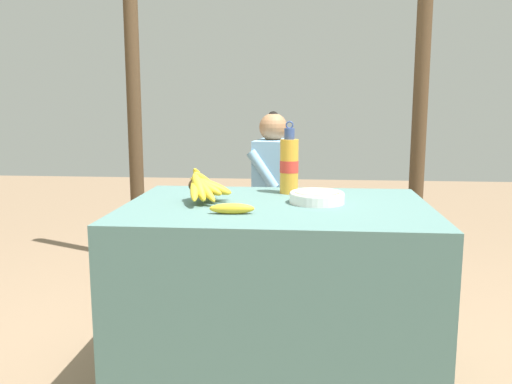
# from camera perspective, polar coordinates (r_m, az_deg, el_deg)

# --- Properties ---
(ground_plane) EXTENTS (12.00, 12.00, 0.00)m
(ground_plane) POSITION_cam_1_polar(r_m,az_deg,el_deg) (2.42, 2.09, -19.49)
(ground_plane) COLOR #846B51
(market_counter) EXTENTS (1.21, 0.86, 0.77)m
(market_counter) POSITION_cam_1_polar(r_m,az_deg,el_deg) (2.26, 2.15, -10.93)
(market_counter) COLOR #4C706B
(market_counter) RESTS_ON ground_plane
(banana_bunch_ripe) EXTENTS (0.18, 0.31, 0.15)m
(banana_bunch_ripe) POSITION_cam_1_polar(r_m,az_deg,el_deg) (2.20, -5.52, 0.66)
(banana_bunch_ripe) COLOR #4C381E
(banana_bunch_ripe) RESTS_ON market_counter
(serving_bowl) EXTENTS (0.22, 0.22, 0.05)m
(serving_bowl) POSITION_cam_1_polar(r_m,az_deg,el_deg) (2.19, 6.43, -0.47)
(serving_bowl) COLOR white
(serving_bowl) RESTS_ON market_counter
(water_bottle) EXTENTS (0.08, 0.08, 0.32)m
(water_bottle) POSITION_cam_1_polar(r_m,az_deg,el_deg) (2.39, 3.51, 2.87)
(water_bottle) COLOR gold
(water_bottle) RESTS_ON market_counter
(loose_banana_front) EXTENTS (0.17, 0.05, 0.04)m
(loose_banana_front) POSITION_cam_1_polar(r_m,az_deg,el_deg) (1.97, -2.55, -1.76)
(loose_banana_front) COLOR gold
(loose_banana_front) RESTS_ON market_counter
(wooden_bench) EXTENTS (1.73, 0.32, 0.41)m
(wooden_bench) POSITION_cam_1_polar(r_m,az_deg,el_deg) (3.52, 1.42, -3.95)
(wooden_bench) COLOR #4C3823
(wooden_bench) RESTS_ON ground_plane
(seated_vendor) EXTENTS (0.43, 0.41, 1.11)m
(seated_vendor) POSITION_cam_1_polar(r_m,az_deg,el_deg) (3.44, 1.06, 0.52)
(seated_vendor) COLOR #232328
(seated_vendor) RESTS_ON ground_plane
(banana_bunch_green) EXTENTS (0.17, 0.25, 0.13)m
(banana_bunch_green) POSITION_cam_1_polar(r_m,az_deg,el_deg) (3.54, -5.72, -1.86)
(banana_bunch_green) COLOR #4C381E
(banana_bunch_green) RESTS_ON wooden_bench
(support_post_near) EXTENTS (0.10, 0.10, 2.35)m
(support_post_near) POSITION_cam_1_polar(r_m,az_deg,el_deg) (4.02, -12.73, 9.33)
(support_post_near) COLOR #4C3823
(support_post_near) RESTS_ON ground_plane
(support_post_far) EXTENTS (0.10, 0.10, 2.35)m
(support_post_far) POSITION_cam_1_polar(r_m,az_deg,el_deg) (3.91, 16.92, 9.16)
(support_post_far) COLOR #4C3823
(support_post_far) RESTS_ON ground_plane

